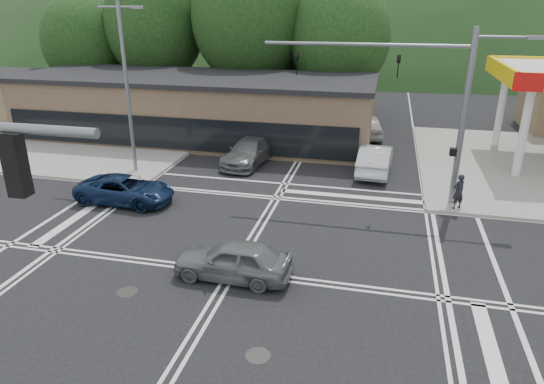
% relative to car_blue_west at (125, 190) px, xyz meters
% --- Properties ---
extents(ground, '(120.00, 120.00, 0.00)m').
position_rel_car_blue_west_xyz_m(ground, '(6.89, -5.00, -0.65)').
color(ground, black).
rests_on(ground, ground).
extents(sidewalk_nw, '(16.00, 16.00, 0.15)m').
position_rel_car_blue_west_xyz_m(sidewalk_nw, '(-8.11, 10.00, -0.57)').
color(sidewalk_nw, gray).
rests_on(sidewalk_nw, ground).
extents(commercial_row, '(24.00, 8.00, 4.00)m').
position_rel_car_blue_west_xyz_m(commercial_row, '(-1.11, 12.00, 1.35)').
color(commercial_row, brown).
rests_on(commercial_row, ground).
extents(commercial_nw, '(8.00, 7.00, 3.60)m').
position_rel_car_blue_west_xyz_m(commercial_nw, '(-17.11, 12.00, 1.15)').
color(commercial_nw, '#846B4F').
rests_on(commercial_nw, ground).
extents(hill_north, '(252.00, 126.00, 140.00)m').
position_rel_car_blue_west_xyz_m(hill_north, '(6.89, 85.00, -0.65)').
color(hill_north, '#1C3719').
rests_on(hill_north, ground).
extents(tree_n_a, '(8.00, 8.00, 11.75)m').
position_rel_car_blue_west_xyz_m(tree_n_a, '(-7.11, 19.00, 6.49)').
color(tree_n_a, '#382619').
rests_on(tree_n_a, ground).
extents(tree_n_b, '(9.00, 9.00, 12.98)m').
position_rel_car_blue_west_xyz_m(tree_n_b, '(0.89, 19.00, 7.15)').
color(tree_n_b, '#382619').
rests_on(tree_n_b, ground).
extents(tree_n_c, '(7.60, 7.60, 10.87)m').
position_rel_car_blue_west_xyz_m(tree_n_c, '(7.89, 19.00, 5.85)').
color(tree_n_c, '#382619').
rests_on(tree_n_c, ground).
extents(tree_n_d, '(6.80, 6.80, 9.76)m').
position_rel_car_blue_west_xyz_m(tree_n_d, '(-13.11, 18.00, 5.19)').
color(tree_n_d, '#382619').
rests_on(tree_n_d, ground).
extents(tree_n_e, '(8.40, 8.40, 11.98)m').
position_rel_car_blue_west_xyz_m(tree_n_e, '(4.89, 23.00, 6.50)').
color(tree_n_e, '#382619').
rests_on(tree_n_e, ground).
extents(streetlight_nw, '(2.50, 0.25, 9.00)m').
position_rel_car_blue_west_xyz_m(streetlight_nw, '(-1.55, 4.00, 4.40)').
color(streetlight_nw, slate).
rests_on(streetlight_nw, ground).
extents(signal_mast_ne, '(11.65, 0.30, 8.00)m').
position_rel_car_blue_west_xyz_m(signal_mast_ne, '(13.83, 3.20, 4.43)').
color(signal_mast_ne, slate).
rests_on(signal_mast_ne, ground).
extents(car_blue_west, '(4.68, 2.22, 1.29)m').
position_rel_car_blue_west_xyz_m(car_blue_west, '(0.00, 0.00, 0.00)').
color(car_blue_west, '#0D1D3D').
rests_on(car_blue_west, ground).
extents(car_grey_center, '(4.13, 1.74, 1.39)m').
position_rel_car_blue_west_xyz_m(car_grey_center, '(7.04, -5.30, 0.05)').
color(car_grey_center, slate).
rests_on(car_grey_center, ground).
extents(car_queue_a, '(1.95, 4.91, 1.59)m').
position_rel_car_blue_west_xyz_m(car_queue_a, '(11.40, 7.18, 0.15)').
color(car_queue_a, silver).
rests_on(car_queue_a, ground).
extents(car_queue_b, '(2.58, 4.87, 1.58)m').
position_rel_car_blue_west_xyz_m(car_queue_b, '(10.59, 14.93, 0.14)').
color(car_queue_b, beige).
rests_on(car_queue_b, ground).
extents(car_northbound, '(2.67, 5.23, 1.45)m').
position_rel_car_blue_west_xyz_m(car_northbound, '(4.11, 7.10, 0.08)').
color(car_northbound, '#5A5D5F').
rests_on(car_northbound, ground).
extents(pedestrian, '(0.71, 0.66, 1.64)m').
position_rel_car_blue_west_xyz_m(pedestrian, '(15.23, 2.50, 0.32)').
color(pedestrian, black).
rests_on(pedestrian, sidewalk_ne).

